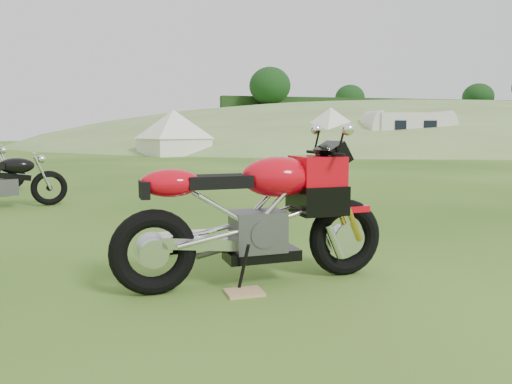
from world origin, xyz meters
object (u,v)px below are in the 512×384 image
object	(u,v)px
sport_motorcycle	(255,205)
tent_left	(174,131)
plywood_board	(244,292)
vintage_moto_a	(5,179)
tent_right	(331,130)
caravan	(408,133)

from	to	relation	value
sport_motorcycle	tent_left	distance (m)	20.86
plywood_board	sport_motorcycle	bearing A→B (deg)	58.55
plywood_board	tent_left	distance (m)	21.11
sport_motorcycle	vintage_moto_a	distance (m)	5.37
vintage_moto_a	tent_left	bearing A→B (deg)	61.47
tent_right	sport_motorcycle	bearing A→B (deg)	-131.57
plywood_board	vintage_moto_a	world-z (taller)	vintage_moto_a
tent_right	caravan	xyz separation A→B (m)	(3.49, -1.72, -0.18)
caravan	tent_left	bearing A→B (deg)	176.21
sport_motorcycle	caravan	bearing A→B (deg)	51.50
vintage_moto_a	plywood_board	bearing A→B (deg)	-76.34
sport_motorcycle	vintage_moto_a	xyz separation A→B (m)	(-2.82, 4.57, -0.17)
vintage_moto_a	tent_right	size ratio (longest dim) A/B	0.60
sport_motorcycle	caravan	distance (m)	22.97
vintage_moto_a	sport_motorcycle	bearing A→B (deg)	-73.93
plywood_board	tent_left	bearing A→B (deg)	87.12
tent_right	vintage_moto_a	bearing A→B (deg)	-144.13
plywood_board	vintage_moto_a	size ratio (longest dim) A/B	0.16
tent_left	sport_motorcycle	bearing A→B (deg)	-114.52
sport_motorcycle	plywood_board	xyz separation A→B (m)	(-0.13, -0.22, -0.61)
caravan	tent_right	bearing A→B (deg)	157.81
tent_right	plywood_board	bearing A→B (deg)	-131.66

